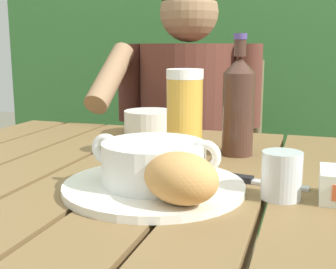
{
  "coord_description": "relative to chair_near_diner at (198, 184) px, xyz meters",
  "views": [
    {
      "loc": [
        0.24,
        -0.7,
        0.98
      ],
      "look_at": [
        0.01,
        0.04,
        0.83
      ],
      "focal_mm": 48.04,
      "sensor_mm": 36.0,
      "label": 1
    }
  ],
  "objects": [
    {
      "name": "diner_bowl",
      "position": [
        -0.0,
        -0.54,
        0.33
      ],
      "size": [
        0.13,
        0.13,
        0.06
      ],
      "color": "white",
      "rests_on": "dining_table"
    },
    {
      "name": "beer_bottle",
      "position": [
        0.25,
        -0.69,
        0.4
      ],
      "size": [
        0.06,
        0.06,
        0.25
      ],
      "color": "#462B21",
      "rests_on": "dining_table"
    },
    {
      "name": "bread_roll",
      "position": [
        0.23,
        -1.04,
        0.34
      ],
      "size": [
        0.14,
        0.12,
        0.07
      ],
      "color": "tan",
      "rests_on": "serving_plate"
    },
    {
      "name": "dining_table",
      "position": [
        0.14,
        -0.91,
        0.2
      ],
      "size": [
        1.12,
        0.94,
        0.76
      ],
      "color": "brown",
      "rests_on": "ground_plane"
    },
    {
      "name": "person_eating",
      "position": [
        -0.0,
        -0.2,
        0.24
      ],
      "size": [
        0.48,
        0.47,
        1.2
      ],
      "color": "brown",
      "rests_on": "ground_plane"
    },
    {
      "name": "serving_plate",
      "position": [
        0.16,
        -0.97,
        0.3
      ],
      "size": [
        0.29,
        0.29,
        0.01
      ],
      "color": "white",
      "rests_on": "dining_table"
    },
    {
      "name": "beer_glass",
      "position": [
        0.15,
        -0.75,
        0.39
      ],
      "size": [
        0.07,
        0.07,
        0.18
      ],
      "color": "gold",
      "rests_on": "dining_table"
    },
    {
      "name": "chair_near_diner",
      "position": [
        0.0,
        0.0,
        0.0
      ],
      "size": [
        0.43,
        0.47,
        0.93
      ],
      "color": "brown",
      "rests_on": "ground_plane"
    },
    {
      "name": "soup_bowl",
      "position": [
        0.16,
        -0.97,
        0.34
      ],
      "size": [
        0.21,
        0.16,
        0.07
      ],
      "color": "white",
      "rests_on": "serving_plate"
    },
    {
      "name": "table_knife",
      "position": [
        0.3,
        -0.88,
        0.3
      ],
      "size": [
        0.16,
        0.04,
        0.01
      ],
      "color": "silver",
      "rests_on": "dining_table"
    },
    {
      "name": "hedge_backdrop",
      "position": [
        0.09,
        0.9,
        0.59
      ],
      "size": [
        2.78,
        0.84,
        2.02
      ],
      "color": "#3B7537",
      "rests_on": "ground_plane"
    },
    {
      "name": "water_glass_small",
      "position": [
        0.35,
        -0.95,
        0.33
      ],
      "size": [
        0.06,
        0.06,
        0.07
      ],
      "color": "silver",
      "rests_on": "dining_table"
    }
  ]
}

